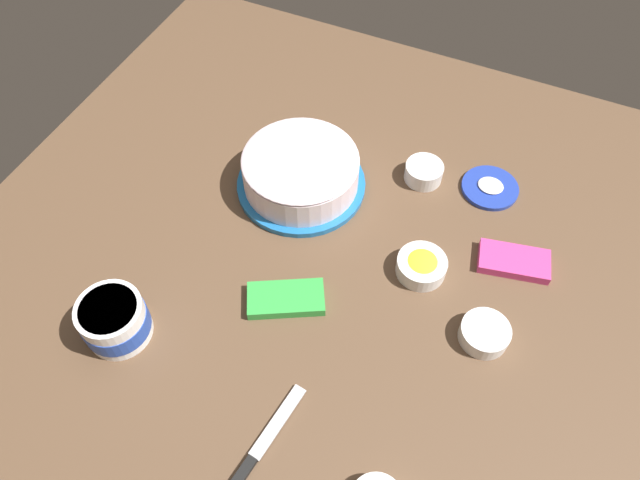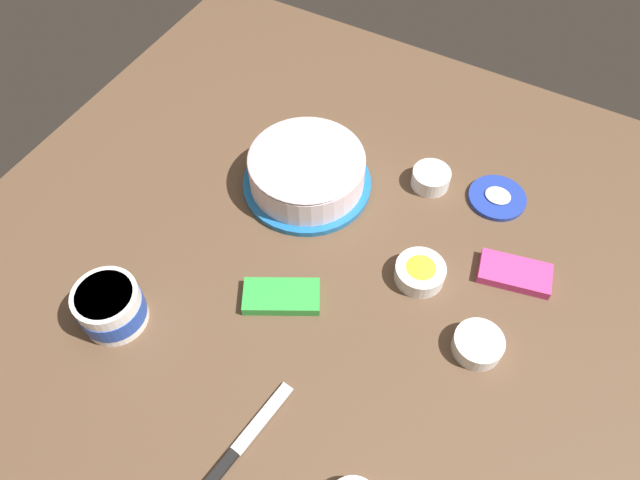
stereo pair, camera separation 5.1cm
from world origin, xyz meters
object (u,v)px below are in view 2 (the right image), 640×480
frosting_tub (110,306)px  sprinkle_bowl_rainbow (478,344)px  frosted_cake (307,171)px  candy_box_upper (281,296)px  frosting_tub_lid (497,198)px  candy_box_lower (515,273)px  sprinkle_bowl_orange (431,178)px  spreading_knife (235,452)px  sprinkle_bowl_yellow (420,272)px

frosting_tub → sprinkle_bowl_rainbow: size_ratio=1.33×
frosted_cake → sprinkle_bowl_rainbow: 0.50m
frosted_cake → candy_box_upper: size_ratio=1.92×
frosted_cake → frosting_tub_lid: size_ratio=2.27×
frosting_tub → candy_box_lower: (0.62, 0.45, -0.04)m
candy_box_upper → frosting_tub_lid: bearing=29.0°
sprinkle_bowl_orange → frosting_tub: bearing=-123.2°
frosting_tub → candy_box_upper: (0.25, 0.18, -0.04)m
frosting_tub → spreading_knife: size_ratio=0.51×
spreading_knife → candy_box_lower: (0.29, 0.55, 0.00)m
candy_box_lower → spreading_knife: bearing=-130.1°
frosting_tub → sprinkle_bowl_orange: size_ratio=1.46×
sprinkle_bowl_yellow → spreading_knife: bearing=-105.8°
sprinkle_bowl_orange → candy_box_upper: bearing=-108.6°
sprinkle_bowl_yellow → candy_box_lower: (0.16, 0.09, -0.01)m
frosted_cake → sprinkle_bowl_rainbow: bearing=-22.5°
spreading_knife → sprinkle_bowl_rainbow: sprinkle_bowl_rainbow is taller
spreading_knife → sprinkle_bowl_rainbow: (0.28, 0.37, 0.01)m
frosted_cake → sprinkle_bowl_yellow: bearing=-18.0°
spreading_knife → sprinkle_bowl_rainbow: bearing=52.5°
frosting_tub → sprinkle_bowl_rainbow: frosting_tub is taller
frosted_cake → candy_box_upper: 0.29m
spreading_knife → sprinkle_bowl_orange: sprinkle_bowl_orange is taller
candy_box_lower → frosted_cake: bearing=166.9°
frosted_cake → spreading_knife: 0.59m
spreading_knife → candy_box_lower: bearing=62.0°
candy_box_lower → sprinkle_bowl_yellow: bearing=-162.4°
frosted_cake → sprinkle_bowl_yellow: frosted_cake is taller
frosting_tub_lid → sprinkle_bowl_yellow: bearing=-104.6°
candy_box_upper → sprinkle_bowl_rainbow: bearing=-15.6°
frosted_cake → candy_box_lower: bearing=-1.0°
sprinkle_bowl_yellow → frosting_tub: bearing=-142.3°
sprinkle_bowl_yellow → candy_box_upper: size_ratio=0.68×
frosting_tub → frosting_tub_lid: frosting_tub is taller
frosting_tub → sprinkle_bowl_orange: (0.39, 0.59, -0.02)m
frosting_tub_lid → sprinkle_bowl_rainbow: bearing=-76.8°
sprinkle_bowl_rainbow → candy_box_upper: size_ratio=0.62×
sprinkle_bowl_rainbow → candy_box_lower: (0.01, 0.18, -0.01)m
frosting_tub → spreading_knife: bearing=-16.7°
frosted_cake → sprinkle_bowl_rainbow: frosted_cake is taller
sprinkle_bowl_rainbow → frosting_tub_lid: bearing=103.2°
frosting_tub → sprinkle_bowl_rainbow: 0.67m
frosted_cake → sprinkle_bowl_yellow: (0.31, -0.10, -0.03)m
frosted_cake → frosting_tub: size_ratio=2.31×
frosting_tub → frosting_tub_lid: (0.53, 0.62, -0.04)m
candy_box_lower → candy_box_upper: bearing=-156.8°
sprinkle_bowl_orange → frosted_cake: bearing=-150.4°
sprinkle_bowl_rainbow → sprinkle_bowl_yellow: sprinkle_bowl_yellow is taller
frosted_cake → frosting_tub: 0.48m
frosted_cake → candy_box_lower: 0.47m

